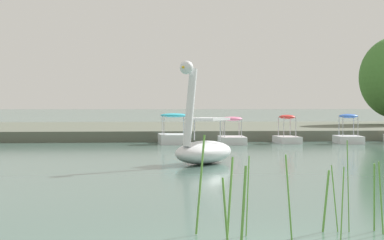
{
  "coord_description": "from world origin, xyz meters",
  "views": [
    {
      "loc": [
        -2.13,
        -7.71,
        1.86
      ],
      "look_at": [
        0.07,
        17.1,
        1.31
      ],
      "focal_mm": 61.83,
      "sensor_mm": 36.0,
      "label": 1
    }
  ],
  "objects_px": {
    "pedal_boat_red": "(287,135)",
    "swan_boat": "(203,147)",
    "pedal_boat_cyan": "(174,134)",
    "pedal_boat_blue": "(348,135)",
    "pedal_boat_pink": "(232,136)"
  },
  "relations": [
    {
      "from": "pedal_boat_red",
      "to": "swan_boat",
      "type": "bearing_deg",
      "value": -115.58
    },
    {
      "from": "pedal_boat_cyan",
      "to": "pedal_boat_blue",
      "type": "height_order",
      "value": "pedal_boat_cyan"
    },
    {
      "from": "swan_boat",
      "to": "pedal_boat_blue",
      "type": "height_order",
      "value": "swan_boat"
    },
    {
      "from": "pedal_boat_blue",
      "to": "pedal_boat_cyan",
      "type": "bearing_deg",
      "value": 177.12
    },
    {
      "from": "pedal_boat_cyan",
      "to": "pedal_boat_red",
      "type": "relative_size",
      "value": 1.12
    },
    {
      "from": "swan_boat",
      "to": "pedal_boat_red",
      "type": "xyz_separation_m",
      "value": [
        5.36,
        11.2,
        -0.12
      ]
    },
    {
      "from": "pedal_boat_pink",
      "to": "pedal_boat_red",
      "type": "bearing_deg",
      "value": 10.08
    },
    {
      "from": "pedal_boat_pink",
      "to": "pedal_boat_cyan",
      "type": "bearing_deg",
      "value": 170.07
    },
    {
      "from": "pedal_boat_blue",
      "to": "swan_boat",
      "type": "bearing_deg",
      "value": -127.73
    },
    {
      "from": "swan_boat",
      "to": "pedal_boat_red",
      "type": "distance_m",
      "value": 12.41
    },
    {
      "from": "swan_boat",
      "to": "pedal_boat_blue",
      "type": "bearing_deg",
      "value": 52.27
    },
    {
      "from": "swan_boat",
      "to": "pedal_boat_cyan",
      "type": "bearing_deg",
      "value": 91.22
    },
    {
      "from": "pedal_boat_cyan",
      "to": "pedal_boat_pink",
      "type": "height_order",
      "value": "pedal_boat_cyan"
    },
    {
      "from": "swan_boat",
      "to": "pedal_boat_pink",
      "type": "xyz_separation_m",
      "value": [
        2.54,
        10.7,
        -0.14
      ]
    },
    {
      "from": "swan_boat",
      "to": "pedal_boat_red",
      "type": "relative_size",
      "value": 1.61
    }
  ]
}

